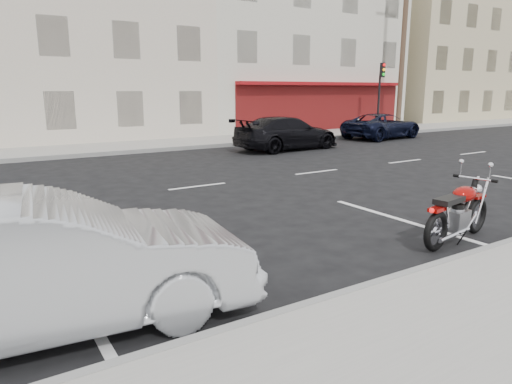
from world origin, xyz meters
TOP-DOWN VIEW (x-y plane):
  - ground at (0.00, 0.00)m, footprint 120.00×120.00m
  - sidewalk_far at (-5.00, 8.70)m, footprint 80.00×3.40m
  - curb_near at (-5.00, -7.00)m, footprint 80.00×0.12m
  - curb_far at (-5.00, 7.00)m, footprint 80.00×0.12m
  - bldg_cream at (-2.00, 16.30)m, footprint 12.00×12.00m
  - bldg_corner at (11.00, 16.30)m, footprint 14.00×12.00m
  - bldg_far_east at (26.00, 16.30)m, footprint 12.00×12.00m
  - utility_pole at (15.50, 8.60)m, footprint 1.80×0.30m
  - traffic_light at (13.50, 8.33)m, footprint 0.26×0.30m
  - fire_hydrant at (12.00, 8.50)m, footprint 0.20×0.20m
  - motorcycle at (0.47, -6.20)m, footprint 2.03×0.70m
  - sedan_silver at (-6.43, -5.80)m, footprint 4.55×2.01m
  - suv_far at (11.14, 5.85)m, footprint 4.84×2.70m
  - car_far at (4.36, 4.83)m, footprint 4.88×2.28m

SIDE VIEW (x-z plane):
  - ground at x=0.00m, z-range 0.00..0.00m
  - sidewalk_far at x=-5.00m, z-range 0.00..0.15m
  - curb_near at x=-5.00m, z-range 0.00..0.16m
  - curb_far at x=-5.00m, z-range 0.00..0.16m
  - motorcycle at x=0.47m, z-range -0.04..0.98m
  - fire_hydrant at x=12.00m, z-range 0.17..0.89m
  - suv_far at x=11.14m, z-range 0.00..1.28m
  - car_far at x=4.36m, z-range 0.00..1.38m
  - sedan_silver at x=-6.43m, z-range 0.00..1.45m
  - traffic_light at x=13.50m, z-range 0.66..4.46m
  - utility_pole at x=15.50m, z-range 0.24..9.24m
  - bldg_far_east at x=26.00m, z-range 0.00..11.00m
  - bldg_cream at x=-2.00m, z-range 0.00..11.50m
  - bldg_corner at x=11.00m, z-range 0.00..12.50m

